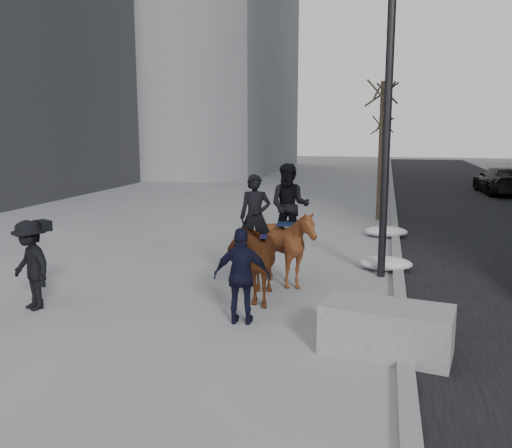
# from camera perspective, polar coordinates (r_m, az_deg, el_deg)

# --- Properties ---
(ground) EXTENTS (120.00, 120.00, 0.00)m
(ground) POSITION_cam_1_polar(r_m,az_deg,el_deg) (10.62, -1.52, -9.10)
(ground) COLOR gray
(ground) RESTS_ON ground
(curb) EXTENTS (0.25, 90.00, 0.12)m
(curb) POSITION_cam_1_polar(r_m,az_deg,el_deg) (19.99, 14.37, -0.15)
(curb) COLOR gray
(curb) RESTS_ON ground
(planter) EXTENTS (2.11, 1.32, 0.78)m
(planter) POSITION_cam_1_polar(r_m,az_deg,el_deg) (8.83, 13.58, -10.74)
(planter) COLOR #9A9A9D
(planter) RESTS_ON ground
(car_far) EXTENTS (2.41, 5.18, 1.47)m
(car_far) POSITION_cam_1_polar(r_m,az_deg,el_deg) (31.97, 24.41, 4.19)
(car_far) COLOR black
(car_far) RESTS_ON ground
(tree_near) EXTENTS (1.20, 1.20, 5.80)m
(tree_near) POSITION_cam_1_polar(r_m,az_deg,el_deg) (21.28, 13.02, 8.20)
(tree_near) COLOR #392B21
(tree_near) RESTS_ON ground
(tree_far) EXTENTS (1.20, 1.20, 4.42)m
(tree_far) POSITION_cam_1_polar(r_m,az_deg,el_deg) (30.54, 13.15, 7.37)
(tree_far) COLOR #32251D
(tree_far) RESTS_ON ground
(mounted_left) EXTENTS (1.28, 2.12, 2.56)m
(mounted_left) POSITION_cam_1_polar(r_m,az_deg,el_deg) (11.12, -0.25, -3.10)
(mounted_left) COLOR #532610
(mounted_left) RESTS_ON ground
(mounted_right) EXTENTS (1.47, 1.64, 2.73)m
(mounted_right) POSITION_cam_1_polar(r_m,az_deg,el_deg) (11.99, 3.42, -1.47)
(mounted_right) COLOR #48250E
(mounted_right) RESTS_ON ground
(feeder) EXTENTS (1.07, 0.91, 1.75)m
(feeder) POSITION_cam_1_polar(r_m,az_deg,el_deg) (9.71, -1.48, -5.52)
(feeder) COLOR black
(feeder) RESTS_ON ground
(camera_crew) EXTENTS (1.31, 1.11, 1.75)m
(camera_crew) POSITION_cam_1_polar(r_m,az_deg,el_deg) (11.35, -22.63, -3.98)
(camera_crew) COLOR black
(camera_crew) RESTS_ON ground
(lamppost) EXTENTS (0.25, 0.80, 9.09)m
(lamppost) POSITION_cam_1_polar(r_m,az_deg,el_deg) (12.96, 13.91, 16.45)
(lamppost) COLOR black
(lamppost) RESTS_ON ground
(snow_piles) EXTENTS (1.38, 10.32, 0.35)m
(snow_piles) POSITION_cam_1_polar(r_m,az_deg,el_deg) (14.04, 13.48, -3.91)
(snow_piles) COLOR silver
(snow_piles) RESTS_ON ground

